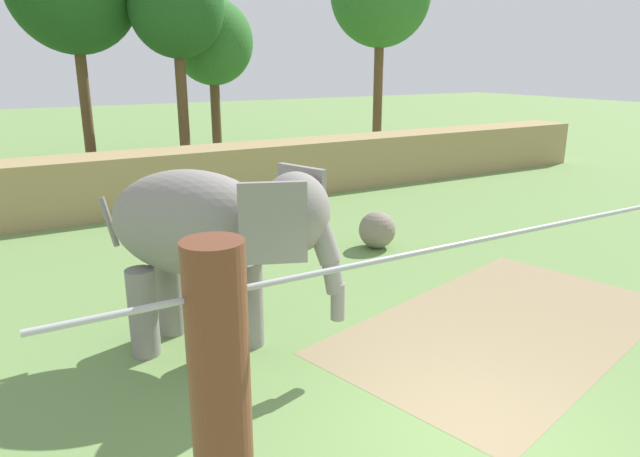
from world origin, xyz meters
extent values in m
plane|color=#6B8E4C|center=(0.00, 0.00, 0.00)|extent=(120.00, 120.00, 0.00)
cube|color=#937F5B|center=(2.71, 2.01, 0.00)|extent=(7.40, 5.31, 0.01)
cube|color=tan|center=(0.00, 13.55, 0.90)|extent=(36.00, 1.80, 1.79)
cylinder|color=gray|center=(-1.44, 3.62, 0.72)|extent=(0.45, 0.45, 1.43)
cylinder|color=gray|center=(-2.01, 3.08, 0.72)|extent=(0.45, 0.45, 1.43)
cylinder|color=gray|center=(-2.45, 4.68, 0.72)|extent=(0.45, 0.45, 1.43)
cylinder|color=gray|center=(-3.02, 4.14, 0.72)|extent=(0.45, 0.45, 1.43)
ellipsoid|color=gray|center=(-2.23, 3.88, 2.13)|extent=(2.87, 2.91, 1.64)
ellipsoid|color=gray|center=(-1.08, 2.67, 2.41)|extent=(1.51, 1.51, 1.18)
cube|color=gray|center=(-0.71, 3.17, 2.41)|extent=(0.39, 0.91, 1.12)
cube|color=gray|center=(-1.60, 2.32, 2.41)|extent=(0.89, 0.43, 1.12)
cylinder|color=gray|center=(-0.78, 2.35, 1.99)|extent=(0.58, 0.59, 0.64)
cylinder|color=gray|center=(-0.70, 2.26, 1.54)|extent=(0.44, 0.45, 0.60)
cylinder|color=gray|center=(-0.64, 2.20, 1.12)|extent=(0.30, 0.30, 0.56)
cylinder|color=gray|center=(-3.25, 4.96, 2.02)|extent=(0.29, 0.30, 0.82)
sphere|color=gray|center=(3.34, 6.78, 0.46)|extent=(0.92, 0.92, 0.92)
cylinder|color=brown|center=(11.73, 18.65, 2.77)|extent=(0.44, 0.44, 5.53)
cylinder|color=brown|center=(4.55, 21.38, 1.89)|extent=(0.44, 0.44, 3.78)
ellipsoid|color=#2D6B28|center=(4.55, 21.38, 5.33)|extent=(3.63, 3.63, 3.81)
cylinder|color=brown|center=(2.43, 19.42, 2.48)|extent=(0.44, 0.44, 4.95)
ellipsoid|color=#1E511E|center=(2.43, 19.42, 6.55)|extent=(3.76, 3.76, 3.95)
cylinder|color=brown|center=(-1.04, 21.48, 2.62)|extent=(0.44, 0.44, 5.23)
camera|label=1|loc=(-4.74, -4.40, 4.50)|focal=32.29mm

